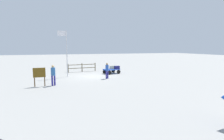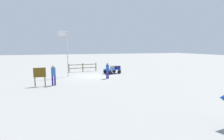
% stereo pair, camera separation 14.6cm
% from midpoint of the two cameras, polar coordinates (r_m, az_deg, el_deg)
% --- Properties ---
extents(ground_plane, '(120.00, 120.00, 0.00)m').
position_cam_midpoint_polar(ground_plane, '(19.90, -5.86, -1.96)').
color(ground_plane, gray).
extents(luggage_cart, '(2.08, 1.67, 0.57)m').
position_cam_midpoint_polar(luggage_cart, '(21.61, 0.20, -0.04)').
color(luggage_cart, blue).
rests_on(luggage_cart, ground).
extents(suitcase_tan, '(0.58, 0.41, 0.38)m').
position_cam_midpoint_polar(suitcase_tan, '(21.73, 0.57, 0.88)').
color(suitcase_tan, gray).
rests_on(suitcase_tan, luggage_cart).
extents(suitcase_navy, '(0.63, 0.29, 0.37)m').
position_cam_midpoint_polar(suitcase_navy, '(21.59, 2.02, 0.83)').
color(suitcase_navy, navy).
rests_on(suitcase_navy, luggage_cart).
extents(suitcase_olive, '(0.47, 0.34, 0.40)m').
position_cam_midpoint_polar(suitcase_olive, '(21.47, 0.32, 0.83)').
color(suitcase_olive, gray).
rests_on(suitcase_olive, luggage_cart).
extents(worker_lead, '(0.44, 0.44, 1.61)m').
position_cam_midpoint_polar(worker_lead, '(18.15, -1.23, 0.14)').
color(worker_lead, navy).
rests_on(worker_lead, ground).
extents(worker_trailing, '(0.41, 0.41, 1.73)m').
position_cam_midpoint_polar(worker_trailing, '(15.68, -17.94, -1.03)').
color(worker_trailing, navy).
rests_on(worker_trailing, ground).
extents(flagpole, '(0.96, 0.16, 5.00)m').
position_cam_midpoint_polar(flagpole, '(19.81, -14.15, 6.42)').
color(flagpole, silver).
rests_on(flagpole, ground).
extents(signboard, '(0.96, 0.09, 1.54)m').
position_cam_midpoint_polar(signboard, '(15.70, -21.84, -1.23)').
color(signboard, '#4C3319').
rests_on(signboard, ground).
extents(wooden_fence, '(3.69, 0.40, 1.10)m').
position_cam_midpoint_polar(wooden_fence, '(23.58, -9.13, 0.99)').
color(wooden_fence, brown).
rests_on(wooden_fence, ground).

